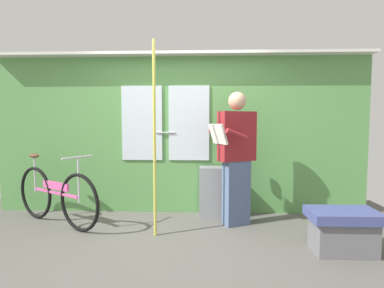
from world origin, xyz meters
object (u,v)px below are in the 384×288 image
Objects in this scene: passenger_reading_newspaper at (236,155)px; trash_bin_by_wall at (214,192)px; bench_seat_corner at (343,230)px; bicycle_near_door at (56,195)px; handrail_pole at (154,139)px.

passenger_reading_newspaper reaches higher than trash_bin_by_wall.
passenger_reading_newspaper is 0.72m from trash_bin_by_wall.
trash_bin_by_wall reaches higher than bench_seat_corner.
trash_bin_by_wall is (-0.27, 0.35, -0.57)m from passenger_reading_newspaper.
trash_bin_by_wall is (2.12, 0.43, -0.03)m from bicycle_near_door.
trash_bin_by_wall is 1.76m from bench_seat_corner.
passenger_reading_newspaper is at bearing 32.69° from bicycle_near_door.
bench_seat_corner is (1.03, -0.83, -0.69)m from passenger_reading_newspaper.
bench_seat_corner is at bearing -42.22° from trash_bin_by_wall.
bicycle_near_door is at bearing -168.57° from trash_bin_by_wall.
bicycle_near_door is 1.62m from handrail_pole.
handrail_pole is (1.39, -0.35, 0.77)m from bicycle_near_door.
bicycle_near_door is at bearing 167.57° from bench_seat_corner.
passenger_reading_newspaper is 2.43× the size of trash_bin_by_wall.
trash_bin_by_wall is at bearing 42.21° from bicycle_near_door.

